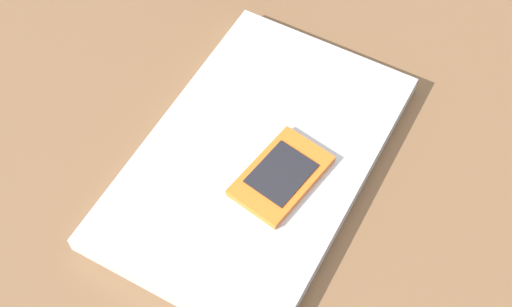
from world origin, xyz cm
name	(u,v)px	position (x,y,z in cm)	size (l,w,h in cm)	color
desk_surface	(284,93)	(0.00, 0.00, 1.50)	(120.00, 80.00, 3.00)	brown
laptop_closed	(256,159)	(9.74, 5.22, 3.98)	(34.22, 21.78, 1.96)	#B7BABC
cell_phone_on_laptop	(281,175)	(9.98, 9.01, 5.39)	(10.58, 7.27, 0.94)	orange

